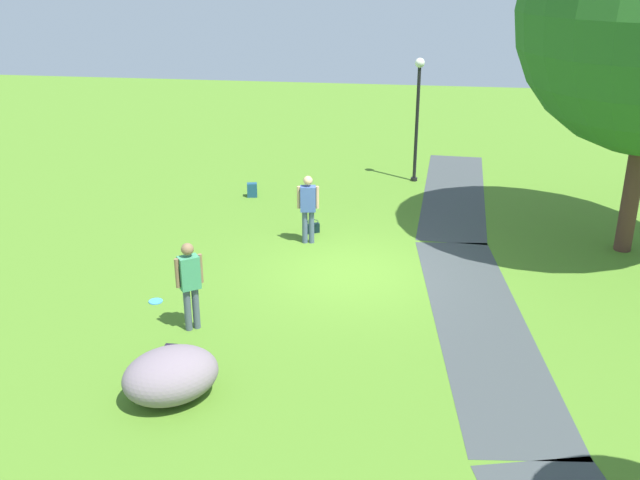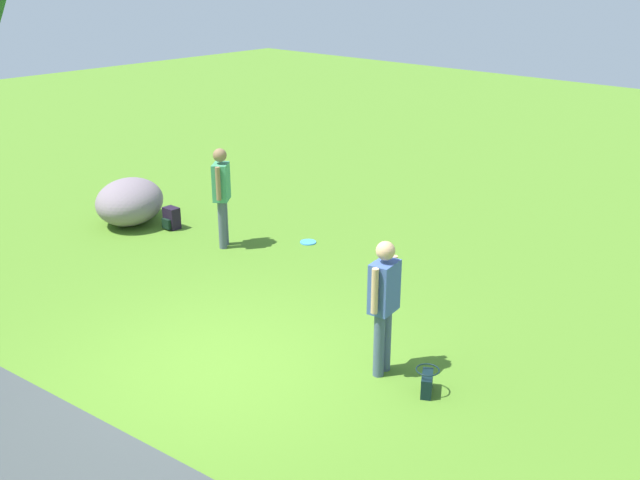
{
  "view_description": "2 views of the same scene",
  "coord_description": "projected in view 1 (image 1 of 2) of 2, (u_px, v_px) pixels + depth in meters",
  "views": [
    {
      "loc": [
        14.33,
        1.34,
        6.53
      ],
      "look_at": [
        1.54,
        -0.55,
        1.33
      ],
      "focal_mm": 40.35,
      "sensor_mm": 36.0,
      "label": 1
    },
    {
      "loc": [
        -6.09,
        4.84,
        4.61
      ],
      "look_at": [
        -0.35,
        -1.48,
        1.33
      ],
      "focal_mm": 41.19,
      "sensor_mm": 36.0,
      "label": 2
    }
  ],
  "objects": [
    {
      "name": "ground_plane",
      "position": [
        355.0,
        271.0,
        15.77
      ],
      "size": [
        48.0,
        48.0,
        0.0
      ],
      "primitive_type": "plane",
      "color": "#4E7C24"
    },
    {
      "name": "footpath_segment_near",
      "position": [
        454.0,
        192.0,
        20.97
      ],
      "size": [
        8.07,
        2.05,
        0.01
      ],
      "color": "#3B4143",
      "rests_on": "ground"
    },
    {
      "name": "footpath_segment_mid",
      "position": [
        480.0,
        322.0,
        13.61
      ],
      "size": [
        8.14,
        2.62,
        0.01
      ],
      "color": "#3B4143",
      "rests_on": "ground"
    },
    {
      "name": "lamp_post",
      "position": [
        418.0,
        107.0,
        21.16
      ],
      "size": [
        0.28,
        0.28,
        3.68
      ],
      "color": "black",
      "rests_on": "ground"
    },
    {
      "name": "lawn_boulder",
      "position": [
        171.0,
        375.0,
        11.16
      ],
      "size": [
        1.88,
        1.93,
        0.83
      ],
      "color": "slate",
      "rests_on": "ground"
    },
    {
      "name": "woman_with_handbag",
      "position": [
        308.0,
        205.0,
        16.98
      ],
      "size": [
        0.29,
        0.51,
        1.67
      ],
      "color": "#465773",
      "rests_on": "ground"
    },
    {
      "name": "man_near_boulder",
      "position": [
        190.0,
        280.0,
        13.01
      ],
      "size": [
        0.41,
        0.43,
        1.72
      ],
      "color": "#485463",
      "rests_on": "ground"
    },
    {
      "name": "handbag_on_grass",
      "position": [
        313.0,
        227.0,
        17.89
      ],
      "size": [
        0.37,
        0.37,
        0.31
      ],
      "color": "black",
      "rests_on": "ground"
    },
    {
      "name": "backpack_by_boulder",
      "position": [
        171.0,
        358.0,
        12.04
      ],
      "size": [
        0.28,
        0.26,
        0.4
      ],
      "color": "black",
      "rests_on": "ground"
    },
    {
      "name": "spare_backpack_on_lawn",
      "position": [
        252.0,
        190.0,
        20.51
      ],
      "size": [
        0.31,
        0.32,
        0.4
      ],
      "color": "navy",
      "rests_on": "ground"
    },
    {
      "name": "frisbee_on_grass",
      "position": [
        156.0,
        301.0,
        14.41
      ],
      "size": [
        0.28,
        0.28,
        0.02
      ],
      "color": "#4095E4",
      "rests_on": "ground"
    }
  ]
}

